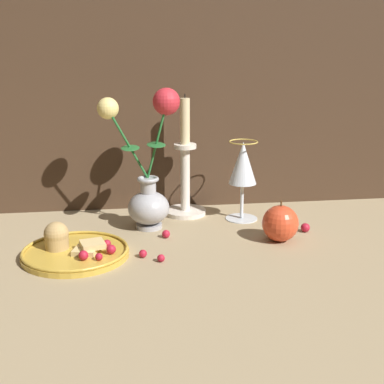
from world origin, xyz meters
name	(u,v)px	position (x,y,z in m)	size (l,w,h in m)	color
ground_plane	(189,239)	(0.00, 0.00, 0.00)	(2.40, 2.40, 0.00)	#9E8966
vase	(148,176)	(-0.08, 0.09, 0.12)	(0.18, 0.09, 0.31)	#A3A3A8
plate_with_pastries	(73,249)	(-0.24, -0.06, 0.01)	(0.21, 0.21, 0.06)	gold
wine_glass	(243,167)	(0.14, 0.12, 0.13)	(0.07, 0.07, 0.18)	silver
candlestick	(185,177)	(0.01, 0.17, 0.09)	(0.10, 0.10, 0.29)	silver
apple_beside_vase	(280,223)	(0.19, -0.03, 0.04)	(0.08, 0.08, 0.09)	#D14223
berry_near_plate	(143,254)	(-0.10, -0.08, 0.01)	(0.02, 0.02, 0.02)	#AD192D
berry_front_center	(161,258)	(-0.07, -0.11, 0.01)	(0.01, 0.01, 0.01)	#AD192D
berry_by_glass_stem	(166,234)	(-0.05, 0.02, 0.01)	(0.02, 0.02, 0.02)	#AD192D
berry_under_candlestick	(305,228)	(0.26, 0.01, 0.01)	(0.02, 0.02, 0.02)	#AD192D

